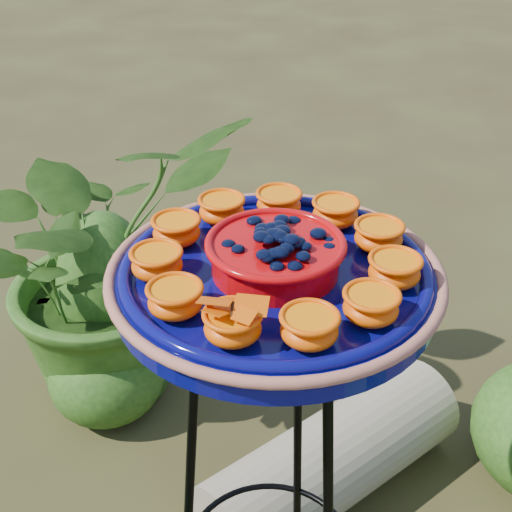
# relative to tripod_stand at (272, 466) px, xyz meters

# --- Properties ---
(tripod_stand) EXTENTS (0.37, 0.37, 0.87)m
(tripod_stand) POSITION_rel_tripod_stand_xyz_m (0.00, 0.00, 0.00)
(tripod_stand) COLOR black
(tripod_stand) RESTS_ON ground
(feeder_dish) EXTENTS (0.52, 0.52, 0.10)m
(feeder_dish) POSITION_rel_tripod_stand_xyz_m (-0.00, -0.00, 0.38)
(feeder_dish) COLOR #070753
(feeder_dish) RESTS_ON tripod_stand
(driftwood_log) EXTENTS (0.62, 0.66, 0.23)m
(driftwood_log) POSITION_rel_tripod_stand_xyz_m (0.09, 0.41, -0.42)
(driftwood_log) COLOR gray
(driftwood_log) RESTS_ON ground
(shrub_back_left) EXTENTS (0.97, 0.98, 0.83)m
(shrub_back_left) POSITION_rel_tripod_stand_xyz_m (-0.58, 0.74, -0.12)
(shrub_back_left) COLOR #1F4311
(shrub_back_left) RESTS_ON ground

